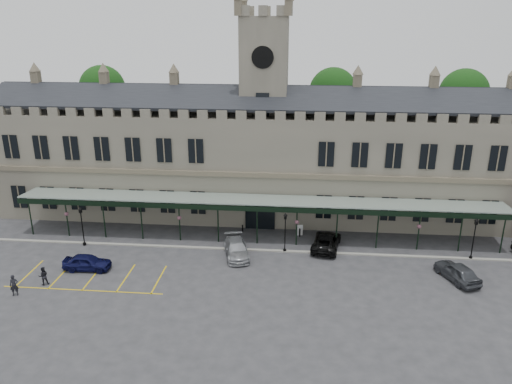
# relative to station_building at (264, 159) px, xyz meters

# --- Properties ---
(ground) EXTENTS (140.00, 140.00, 0.00)m
(ground) POSITION_rel_station_building_xyz_m (0.00, -15.91, -6.47)
(ground) COLOR #303033
(station_building) EXTENTS (60.00, 10.36, 17.30)m
(station_building) POSITION_rel_station_building_xyz_m (0.00, 0.00, 0.00)
(station_building) COLOR #656054
(station_building) RESTS_ON ground
(clock_tower) EXTENTS (5.60, 5.60, 24.80)m
(clock_tower) POSITION_rel_station_building_xyz_m (0.00, 0.09, 6.64)
(clock_tower) COLOR #656054
(clock_tower) RESTS_ON ground
(canopy) EXTENTS (50.00, 4.10, 4.30)m
(canopy) POSITION_rel_station_building_xyz_m (0.00, -8.45, -4.06)
(canopy) COLOR #8C9E93
(canopy) RESTS_ON ground
(kerb) EXTENTS (60.00, 0.40, 0.12)m
(kerb) POSITION_rel_station_building_xyz_m (0.00, -10.41, -6.41)
(kerb) COLOR gray
(kerb) RESTS_ON ground
(parking_markings) EXTENTS (16.00, 6.00, 0.01)m
(parking_markings) POSITION_rel_station_building_xyz_m (-14.00, -17.41, -6.47)
(parking_markings) COLOR gold
(parking_markings) RESTS_ON ground
(tree_behind_left) EXTENTS (6.00, 6.00, 16.00)m
(tree_behind_left) POSITION_rel_station_building_xyz_m (-22.00, 9.09, 6.35)
(tree_behind_left) COLOR #332314
(tree_behind_left) RESTS_ON ground
(tree_behind_mid) EXTENTS (6.00, 6.00, 16.00)m
(tree_behind_mid) POSITION_rel_station_building_xyz_m (8.00, 9.09, 6.35)
(tree_behind_mid) COLOR #332314
(tree_behind_mid) RESTS_ON ground
(tree_behind_right) EXTENTS (6.00, 6.00, 16.00)m
(tree_behind_right) POSITION_rel_station_building_xyz_m (24.00, 9.09, 6.35)
(tree_behind_right) COLOR #332314
(tree_behind_right) RESTS_ON ground
(lamp_post_left) EXTENTS (0.40, 0.40, 4.19)m
(lamp_post_left) POSITION_rel_station_building_xyz_m (-17.44, -10.78, -3.98)
(lamp_post_left) COLOR black
(lamp_post_left) RESTS_ON ground
(lamp_post_mid) EXTENTS (0.39, 0.39, 4.14)m
(lamp_post_mid) POSITION_rel_station_building_xyz_m (2.89, -10.42, -4.02)
(lamp_post_mid) COLOR black
(lamp_post_mid) RESTS_ON ground
(lamp_post_right) EXTENTS (0.40, 0.40, 4.26)m
(lamp_post_right) POSITION_rel_station_building_xyz_m (20.71, -10.38, -3.94)
(lamp_post_right) COLOR black
(lamp_post_right) RESTS_ON ground
(traffic_cone) EXTENTS (0.43, 0.43, 0.68)m
(traffic_cone) POSITION_rel_station_building_xyz_m (17.25, -13.46, -6.13)
(traffic_cone) COLOR #FF5C08
(traffic_cone) RESTS_ON ground
(sign_board) EXTENTS (0.68, 0.21, 1.19)m
(sign_board) POSITION_rel_station_building_xyz_m (4.31, -6.38, -5.89)
(sign_board) COLOR black
(sign_board) RESTS_ON ground
(bollard_left) EXTENTS (0.15, 0.15, 0.87)m
(bollard_left) POSITION_rel_station_building_xyz_m (-1.79, -6.20, -6.03)
(bollard_left) COLOR black
(bollard_left) RESTS_ON ground
(bollard_right) EXTENTS (0.16, 0.16, 0.90)m
(bollard_right) POSITION_rel_station_building_xyz_m (4.33, -6.70, -6.02)
(bollard_right) COLOR black
(bollard_right) RESTS_ON ground
(car_left_a) EXTENTS (4.37, 1.87, 1.47)m
(car_left_a) POSITION_rel_station_building_xyz_m (-15.00, -15.72, -5.73)
(car_left_a) COLOR #0D0F3A
(car_left_a) RESTS_ON ground
(car_taxi) EXTENTS (3.34, 5.54, 1.50)m
(car_taxi) POSITION_rel_station_building_xyz_m (-1.74, -11.69, -5.72)
(car_taxi) COLOR #929599
(car_taxi) RESTS_ON ground
(car_van) EXTENTS (3.40, 5.75, 1.50)m
(car_van) POSITION_rel_station_building_xyz_m (7.00, -9.22, -5.72)
(car_van) COLOR black
(car_van) RESTS_ON ground
(car_right_a) EXTENTS (3.59, 5.10, 1.61)m
(car_right_a) POSITION_rel_station_building_xyz_m (18.22, -14.57, -5.66)
(car_right_a) COLOR #393C41
(car_right_a) RESTS_ON ground
(person_a) EXTENTS (0.79, 0.66, 1.85)m
(person_a) POSITION_rel_station_building_xyz_m (-19.20, -20.57, -5.54)
(person_a) COLOR black
(person_a) RESTS_ON ground
(person_b) EXTENTS (1.02, 0.96, 1.67)m
(person_b) POSITION_rel_station_building_xyz_m (-17.65, -18.68, -5.63)
(person_b) COLOR black
(person_b) RESTS_ON ground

